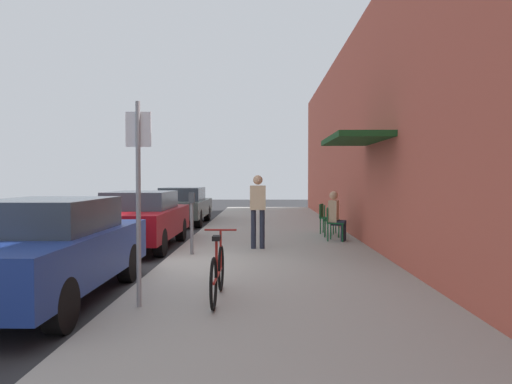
{
  "coord_description": "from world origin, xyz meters",
  "views": [
    {
      "loc": [
        1.97,
        -9.24,
        1.76
      ],
      "look_at": [
        1.74,
        6.83,
        1.29
      ],
      "focal_mm": 34.1,
      "sensor_mm": 36.0,
      "label": 1
    }
  ],
  "objects_px": {
    "cafe_chair_2": "(325,216)",
    "pedestrian_standing": "(258,205)",
    "cafe_chair_0": "(333,221)",
    "parked_car_2": "(182,205)",
    "parking_meter": "(192,219)",
    "cafe_chair_1": "(329,219)",
    "street_sign": "(138,187)",
    "seated_patron_0": "(336,214)",
    "parked_car_1": "(140,219)",
    "bicycle_0": "(218,273)",
    "parked_car_0": "(45,249)"
  },
  "relations": [
    {
      "from": "cafe_chair_0",
      "to": "seated_patron_0",
      "type": "distance_m",
      "value": 0.2
    },
    {
      "from": "bicycle_0",
      "to": "cafe_chair_0",
      "type": "height_order",
      "value": "bicycle_0"
    },
    {
      "from": "street_sign",
      "to": "cafe_chair_0",
      "type": "relative_size",
      "value": 2.99
    },
    {
      "from": "cafe_chair_0",
      "to": "parked_car_2",
      "type": "bearing_deg",
      "value": 130.39
    },
    {
      "from": "parking_meter",
      "to": "street_sign",
      "type": "xyz_separation_m",
      "value": [
        -0.05,
        -4.24,
        0.75
      ]
    },
    {
      "from": "cafe_chair_2",
      "to": "pedestrian_standing",
      "type": "height_order",
      "value": "pedestrian_standing"
    },
    {
      "from": "parking_meter",
      "to": "cafe_chair_2",
      "type": "xyz_separation_m",
      "value": [
        3.37,
        3.94,
        -0.26
      ]
    },
    {
      "from": "bicycle_0",
      "to": "pedestrian_standing",
      "type": "bearing_deg",
      "value": 84.08
    },
    {
      "from": "street_sign",
      "to": "cafe_chair_2",
      "type": "bearing_deg",
      "value": 67.32
    },
    {
      "from": "parked_car_2",
      "to": "pedestrian_standing",
      "type": "distance_m",
      "value": 7.83
    },
    {
      "from": "seated_patron_0",
      "to": "parking_meter",
      "type": "bearing_deg",
      "value": -146.14
    },
    {
      "from": "bicycle_0",
      "to": "cafe_chair_1",
      "type": "relative_size",
      "value": 1.97
    },
    {
      "from": "seated_patron_0",
      "to": "pedestrian_standing",
      "type": "xyz_separation_m",
      "value": [
        -2.02,
        -1.44,
        0.3
      ]
    },
    {
      "from": "bicycle_0",
      "to": "cafe_chair_1",
      "type": "height_order",
      "value": "bicycle_0"
    },
    {
      "from": "street_sign",
      "to": "cafe_chair_1",
      "type": "height_order",
      "value": "street_sign"
    },
    {
      "from": "parking_meter",
      "to": "bicycle_0",
      "type": "xyz_separation_m",
      "value": [
        0.92,
        -3.87,
        -0.41
      ]
    },
    {
      "from": "parked_car_2",
      "to": "cafe_chair_1",
      "type": "relative_size",
      "value": 5.06
    },
    {
      "from": "parking_meter",
      "to": "pedestrian_standing",
      "type": "relative_size",
      "value": 0.78
    },
    {
      "from": "bicycle_0",
      "to": "cafe_chair_0",
      "type": "relative_size",
      "value": 1.97
    },
    {
      "from": "street_sign",
      "to": "seated_patron_0",
      "type": "height_order",
      "value": "street_sign"
    },
    {
      "from": "bicycle_0",
      "to": "seated_patron_0",
      "type": "distance_m",
      "value": 6.67
    },
    {
      "from": "street_sign",
      "to": "parking_meter",
      "type": "bearing_deg",
      "value": 89.32
    },
    {
      "from": "parking_meter",
      "to": "parked_car_2",
      "type": "bearing_deg",
      "value": 100.84
    },
    {
      "from": "parking_meter",
      "to": "bicycle_0",
      "type": "distance_m",
      "value": 4.0
    },
    {
      "from": "parking_meter",
      "to": "seated_patron_0",
      "type": "xyz_separation_m",
      "value": [
        3.42,
        2.3,
        -0.07
      ]
    },
    {
      "from": "cafe_chair_1",
      "to": "cafe_chair_0",
      "type": "bearing_deg",
      "value": -89.75
    },
    {
      "from": "parking_meter",
      "to": "street_sign",
      "type": "distance_m",
      "value": 4.3
    },
    {
      "from": "seated_patron_0",
      "to": "pedestrian_standing",
      "type": "height_order",
      "value": "pedestrian_standing"
    },
    {
      "from": "cafe_chair_0",
      "to": "pedestrian_standing",
      "type": "bearing_deg",
      "value": -143.3
    },
    {
      "from": "parked_car_0",
      "to": "parking_meter",
      "type": "height_order",
      "value": "parked_car_0"
    },
    {
      "from": "bicycle_0",
      "to": "seated_patron_0",
      "type": "bearing_deg",
      "value": 67.89
    },
    {
      "from": "bicycle_0",
      "to": "cafe_chair_2",
      "type": "xyz_separation_m",
      "value": [
        2.45,
        7.81,
        0.14
      ]
    },
    {
      "from": "seated_patron_0",
      "to": "cafe_chair_1",
      "type": "xyz_separation_m",
      "value": [
        -0.06,
        0.86,
        -0.19
      ]
    },
    {
      "from": "cafe_chair_0",
      "to": "seated_patron_0",
      "type": "bearing_deg",
      "value": -19.1
    },
    {
      "from": "parked_car_2",
      "to": "parking_meter",
      "type": "height_order",
      "value": "parking_meter"
    },
    {
      "from": "street_sign",
      "to": "parked_car_0",
      "type": "bearing_deg",
      "value": 155.75
    },
    {
      "from": "parking_meter",
      "to": "cafe_chair_0",
      "type": "relative_size",
      "value": 1.52
    },
    {
      "from": "bicycle_0",
      "to": "cafe_chair_1",
      "type": "bearing_deg",
      "value": 70.81
    },
    {
      "from": "bicycle_0",
      "to": "cafe_chair_0",
      "type": "xyz_separation_m",
      "value": [
        2.45,
        6.19,
        0.14
      ]
    },
    {
      "from": "parked_car_1",
      "to": "cafe_chair_0",
      "type": "distance_m",
      "value": 4.95
    },
    {
      "from": "cafe_chair_2",
      "to": "pedestrian_standing",
      "type": "relative_size",
      "value": 0.51
    },
    {
      "from": "cafe_chair_0",
      "to": "seated_patron_0",
      "type": "relative_size",
      "value": 0.67
    },
    {
      "from": "cafe_chair_1",
      "to": "parking_meter",
      "type": "bearing_deg",
      "value": -136.83
    },
    {
      "from": "cafe_chair_2",
      "to": "cafe_chair_1",
      "type": "bearing_deg",
      "value": -90.27
    },
    {
      "from": "street_sign",
      "to": "bicycle_0",
      "type": "bearing_deg",
      "value": 20.54
    },
    {
      "from": "parked_car_1",
      "to": "parking_meter",
      "type": "bearing_deg",
      "value": -48.26
    },
    {
      "from": "parking_meter",
      "to": "cafe_chair_1",
      "type": "distance_m",
      "value": 4.62
    },
    {
      "from": "parked_car_0",
      "to": "parked_car_1",
      "type": "relative_size",
      "value": 1.0
    },
    {
      "from": "bicycle_0",
      "to": "seated_patron_0",
      "type": "xyz_separation_m",
      "value": [
        2.51,
        6.17,
        0.34
      ]
    },
    {
      "from": "parked_car_0",
      "to": "cafe_chair_2",
      "type": "relative_size",
      "value": 5.06
    }
  ]
}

